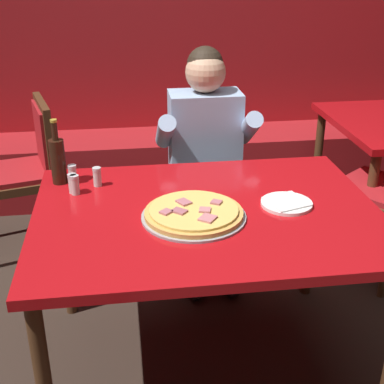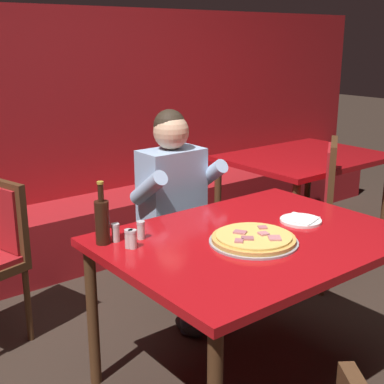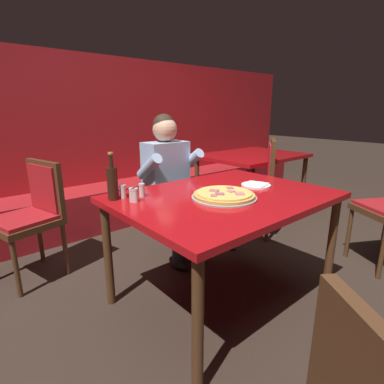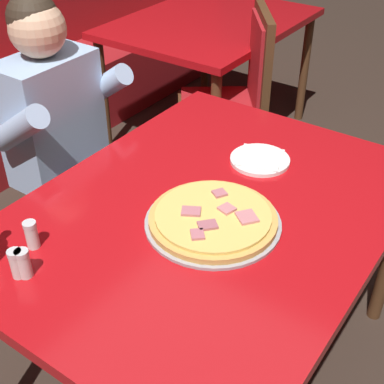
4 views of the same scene
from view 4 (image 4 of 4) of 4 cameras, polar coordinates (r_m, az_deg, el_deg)
ground_plane at (r=2.22m, az=1.39°, el=-17.87°), size 24.00×24.00×0.00m
main_dining_table at (r=1.71m, az=1.71°, el=-3.60°), size 1.38×1.03×0.77m
pizza at (r=1.59m, az=2.26°, el=-2.91°), size 0.41×0.41×0.05m
plate_white_paper at (r=1.90m, az=7.28°, el=3.45°), size 0.21×0.21×0.02m
shaker_red_pepper_flakes at (r=1.56m, az=-16.72°, el=-4.50°), size 0.04×0.04×0.09m
shaker_oregano at (r=1.48m, az=-18.17°, el=-7.38°), size 0.04×0.04×0.09m
shaker_parmesan at (r=1.47m, az=-17.48°, el=-7.41°), size 0.04×0.04×0.09m
diner_seated_blue_shirt at (r=2.20m, az=-12.88°, el=5.25°), size 0.53×0.53×1.27m
dining_chair_near_left at (r=2.83m, az=4.72°, el=10.43°), size 0.62×0.62×1.02m
background_dining_table at (r=3.40m, az=1.96°, el=16.55°), size 1.23×0.93×0.77m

